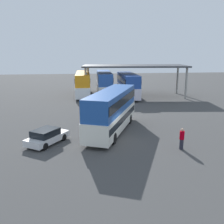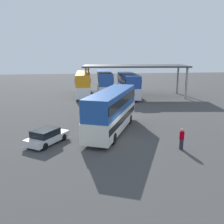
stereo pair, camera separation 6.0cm
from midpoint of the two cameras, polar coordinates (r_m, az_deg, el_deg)
The scene contains 8 objects.
ground_plane at distance 22.41m, azimuth 1.13°, elevation -6.86°, with size 140.00×140.00×0.00m, color #3F3F3F.
double_decker_main at distance 24.77m, azimuth -0.06°, elevation 0.56°, with size 6.35×10.73×4.09m.
parked_hatchback at distance 22.59m, azimuth -14.56°, elevation -5.33°, with size 3.65×4.27×1.35m.
double_decker_near_canopy at distance 45.82m, azimuth -6.58°, elevation 6.49°, with size 2.69×11.58×4.09m.
double_decker_mid_row at distance 46.08m, azimuth -1.80°, elevation 6.67°, with size 2.90×11.27×4.18m.
double_decker_far_right at distance 43.81m, azimuth 3.58°, elevation 6.21°, with size 2.60×10.07×4.06m.
depot_canopy at distance 44.82m, azimuth 5.10°, elevation 10.01°, with size 18.46×8.41×5.43m.
pedestrian_waiting at distance 21.38m, azimuth 15.37°, elevation -5.85°, with size 0.38×0.38×1.78m.
Camera 1 is at (-2.97, -20.79, 7.82)m, focal length 40.59 mm.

